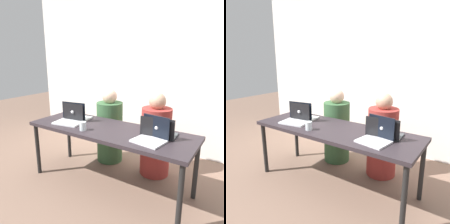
# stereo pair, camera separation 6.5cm
# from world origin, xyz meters

# --- Properties ---
(ground_plane) EXTENTS (12.00, 12.00, 0.00)m
(ground_plane) POSITION_xyz_m (0.00, 0.00, 0.00)
(ground_plane) COLOR brown
(back_wall) EXTENTS (5.06, 0.10, 2.60)m
(back_wall) POSITION_xyz_m (0.00, 1.38, 1.30)
(back_wall) COLOR silver
(back_wall) RESTS_ON ground
(desk) EXTENTS (1.94, 0.67, 0.71)m
(desk) POSITION_xyz_m (0.00, 0.00, 0.65)
(desk) COLOR #2C2429
(desk) RESTS_ON ground
(person_on_left) EXTENTS (0.41, 0.41, 1.06)m
(person_on_left) POSITION_xyz_m (-0.35, 0.54, 0.47)
(person_on_left) COLOR #355B36
(person_on_left) RESTS_ON ground
(person_on_right) EXTENTS (0.41, 0.41, 1.08)m
(person_on_right) POSITION_xyz_m (0.35, 0.54, 0.48)
(person_on_right) COLOR maroon
(person_on_right) RESTS_ON ground
(laptop_back_left) EXTENTS (0.32, 0.28, 0.23)m
(laptop_back_left) POSITION_xyz_m (-0.54, 0.07, 0.76)
(laptop_back_left) COLOR silver
(laptop_back_left) RESTS_ON desk
(laptop_front_left) EXTENTS (0.37, 0.30, 0.24)m
(laptop_front_left) POSITION_xyz_m (-0.53, -0.06, 0.76)
(laptop_front_left) COLOR silver
(laptop_front_left) RESTS_ON desk
(laptop_front_right) EXTENTS (0.33, 0.30, 0.24)m
(laptop_front_right) POSITION_xyz_m (0.55, -0.08, 0.76)
(laptop_front_right) COLOR silver
(laptop_front_right) RESTS_ON desk
(laptop_back_right) EXTENTS (0.37, 0.26, 0.21)m
(laptop_back_right) POSITION_xyz_m (0.56, 0.08, 0.76)
(laptop_back_right) COLOR #353A3E
(laptop_back_right) RESTS_ON desk
(water_glass_left) EXTENTS (0.07, 0.07, 0.10)m
(water_glass_left) POSITION_xyz_m (-0.21, -0.20, 0.75)
(water_glass_left) COLOR silver
(water_glass_left) RESTS_ON desk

